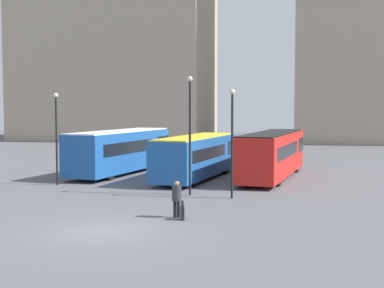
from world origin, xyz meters
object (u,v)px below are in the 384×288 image
at_px(traveler, 177,196).
at_px(lamp_post_1, 190,126).
at_px(bus_2, 272,153).
at_px(lamp_post_0, 232,134).
at_px(suitcase, 182,213).
at_px(lamp_post_2, 56,131).
at_px(bus_0, 121,150).
at_px(bus_1, 197,155).

xyz_separation_m(traveler, lamp_post_1, (-0.67, 5.80, 2.73)).
relative_size(bus_2, lamp_post_0, 2.13).
height_order(bus_2, suitcase, bus_2).
height_order(traveler, lamp_post_0, lamp_post_0).
distance_m(bus_2, lamp_post_1, 9.11).
bearing_deg(lamp_post_0, lamp_post_2, 167.03).
bearing_deg(lamp_post_0, bus_0, 136.11).
relative_size(bus_1, lamp_post_0, 1.86).
height_order(bus_2, traveler, bus_2).
relative_size(lamp_post_0, lamp_post_2, 1.01).
bearing_deg(lamp_post_2, traveler, -39.87).
xyz_separation_m(bus_1, lamp_post_1, (0.96, -6.53, 2.14)).
xyz_separation_m(bus_0, bus_2, (10.60, -0.14, -0.01)).
height_order(traveler, suitcase, traveler).
bearing_deg(lamp_post_1, traveler, -83.36).
relative_size(bus_1, lamp_post_1, 1.65).
relative_size(bus_0, lamp_post_1, 1.76).
bearing_deg(lamp_post_2, lamp_post_0, -12.97).
bearing_deg(traveler, bus_2, -25.30).
relative_size(bus_0, bus_2, 0.93).
relative_size(bus_1, lamp_post_2, 1.89).
bearing_deg(lamp_post_1, lamp_post_2, 167.31).
relative_size(suitcase, lamp_post_2, 0.15).
relative_size(bus_0, lamp_post_0, 1.99).
height_order(bus_0, suitcase, bus_0).
height_order(suitcase, lamp_post_0, lamp_post_0).
height_order(bus_1, lamp_post_2, lamp_post_2).
bearing_deg(bus_2, suitcase, 176.09).
xyz_separation_m(bus_0, lamp_post_2, (-1.85, -6.20, 1.61)).
bearing_deg(lamp_post_1, suitcase, -80.68).
relative_size(suitcase, lamp_post_1, 0.13).
height_order(suitcase, lamp_post_1, lamp_post_1).
bearing_deg(bus_0, bus_1, -95.88).
distance_m(lamp_post_0, lamp_post_1, 2.42).
distance_m(bus_1, traveler, 12.45).
relative_size(lamp_post_0, lamp_post_1, 0.89).
height_order(bus_0, lamp_post_1, lamp_post_1).
distance_m(bus_1, suitcase, 12.93).
bearing_deg(lamp_post_1, lamp_post_0, -14.00).
distance_m(bus_0, suitcase, 16.34).
xyz_separation_m(bus_2, suitcase, (-2.85, -14.18, -1.35)).
relative_size(lamp_post_1, lamp_post_2, 1.14).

